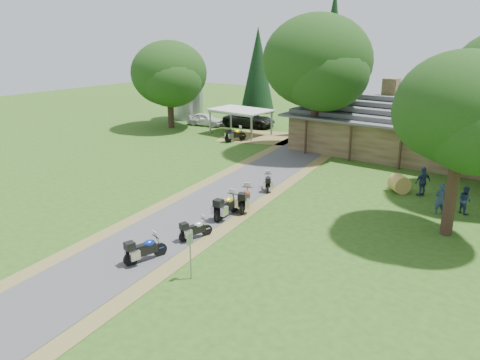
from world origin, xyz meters
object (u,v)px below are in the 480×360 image
Objects in this scene: carport at (241,122)px; motorcycle_carport_a at (235,134)px; motorcycle_row_b at (196,228)px; motorcycle_row_c at (227,205)px; motorcycle_row_a at (145,248)px; silo at (188,89)px; car_dark_suv at (249,116)px; motorcycle_row_e at (268,181)px; motorcycle_row_d at (245,198)px; lodge at (419,128)px; hay_bale at (400,184)px; car_white_sedan at (206,118)px.

motorcycle_carport_a is at bearing -60.46° from carport.
carport is 2.82× the size of motorcycle_carport_a.
motorcycle_row_b is 0.78× the size of motorcycle_row_c.
silo is at bearing 53.89° from motorcycle_row_a.
carport reaches higher than car_dark_suv.
motorcycle_row_e is at bearing -115.87° from motorcycle_carport_a.
motorcycle_carport_a is (-11.13, 14.00, -0.00)m from motorcycle_row_d.
motorcycle_row_a is (12.76, -24.84, -0.63)m from carport.
car_dark_suv is (-1.54, 3.73, -0.09)m from carport.
lodge is 3.01× the size of silo.
motorcycle_row_c is (14.02, -22.19, -0.45)m from car_dark_suv.
motorcycle_row_e is at bearing 1.90° from motorcycle_row_c.
motorcycle_row_c is at bearing -160.29° from car_dark_suv.
lodge reaches higher than motorcycle_carport_a.
car_dark_suv reaches higher than motorcycle_row_b.
lodge reaches higher than motorcycle_row_e.
hay_bale is (29.28, -12.18, -2.98)m from silo.
car_white_sedan is 29.85m from motorcycle_row_b.
motorcycle_row_a is at bearing 151.90° from motorcycle_row_e.
car_dark_suv is 23.87m from hay_bale.
motorcycle_carport_a reaches higher than motorcycle_row_a.
motorcycle_row_a is 11.79m from motorcycle_row_e.
car_white_sedan is 27.07m from motorcycle_row_c.
carport is at bearing -175.67° from lodge.
car_dark_suv is (-18.71, 2.43, -1.27)m from lodge.
hay_bale is at bearing -5.88° from motorcycle_row_a.
motorcycle_carport_a is (1.47, -2.87, -0.56)m from carport.
motorcycle_row_d is (0.13, 1.59, -0.01)m from motorcycle_row_c.
lodge reaches higher than car_dark_suv.
silo is 9.12m from car_dark_suv.
carport reaches higher than motorcycle_row_a.
motorcycle_row_a is at bearing 156.99° from motorcycle_row_d.
car_white_sedan is (-5.85, 1.45, -0.39)m from carport.
car_white_sedan reaches higher than motorcycle_row_c.
motorcycle_carport_a is at bearing -28.92° from silo.
motorcycle_row_d is 1.01× the size of motorcycle_carport_a.
lodge reaches higher than motorcycle_row_d.
motorcycle_row_b is at bearing 160.67° from motorcycle_row_d.
carport is at bearing 155.78° from hay_bale.
hay_bale is at bearing -22.58° from silo.
silo reaches higher than lodge.
motorcycle_row_a is 24.69m from motorcycle_carport_a.
lodge is 12.77× the size of motorcycle_row_b.
motorcycle_row_b is 1.45× the size of hay_bale.
motorcycle_carport_a reaches higher than motorcycle_row_e.
motorcycle_row_e is 14.50m from motorcycle_carport_a.
motorcycle_row_c reaches higher than motorcycle_row_b.
car_white_sedan is at bearing 158.08° from hay_bale.
silo is 3.39× the size of motorcycle_row_d.
car_dark_suv is 5.33× the size of hay_bale.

